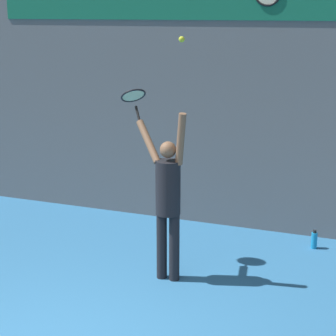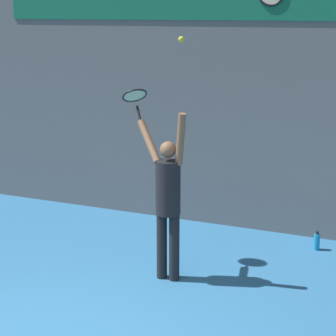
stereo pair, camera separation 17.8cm
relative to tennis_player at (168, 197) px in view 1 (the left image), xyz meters
name	(u,v)px [view 1 (the left image)]	position (x,y,z in m)	size (l,w,h in m)	color
back_wall	(197,63)	(-0.38, 2.20, 1.42)	(18.00, 0.10, 5.00)	slate
tennis_player	(168,197)	(0.00, 0.00, 0.00)	(0.81, 0.50, 2.13)	black
tennis_racket	(134,97)	(-0.64, 0.43, 1.13)	(0.43, 0.43, 0.41)	black
tennis_ball	(182,39)	(0.21, -0.11, 1.89)	(0.07, 0.07, 0.07)	#CCDB2D
water_bottle	(314,240)	(1.57, 1.69, -0.96)	(0.09, 0.09, 0.27)	#198CCC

